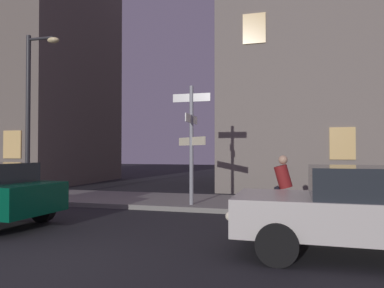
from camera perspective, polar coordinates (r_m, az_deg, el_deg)
The scene contains 8 objects.
ground_plane at distance 5.97m, azimuth -24.61°, elevation -17.70°, with size 80.00×80.00×0.00m, color #232326.
sidewalk_kerb at distance 11.94m, azimuth -2.71°, elevation -9.04°, with size 40.00×3.13×0.14m, color gray.
signpost at distance 10.58m, azimuth -0.09°, elevation 1.19°, with size 1.14×1.24×3.50m.
street_lamp at distance 13.92m, azimuth -24.05°, elevation 6.27°, with size 1.32×0.28×5.68m.
car_side_parked at distance 6.56m, azimuth 26.73°, elevation -9.14°, with size 4.40×2.01×1.46m.
cyclist at distance 9.13m, azimuth 13.97°, elevation -7.17°, with size 1.82×0.36×1.61m.
building_left_block at distance 23.90m, azimuth -27.01°, elevation 17.07°, with size 10.16×7.84×18.27m.
building_right_block at distance 20.10m, azimuth 25.43°, elevation 11.52°, with size 12.88×10.05×12.16m.
Camera 1 is at (3.66, -4.40, 1.71)m, focal length 33.59 mm.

